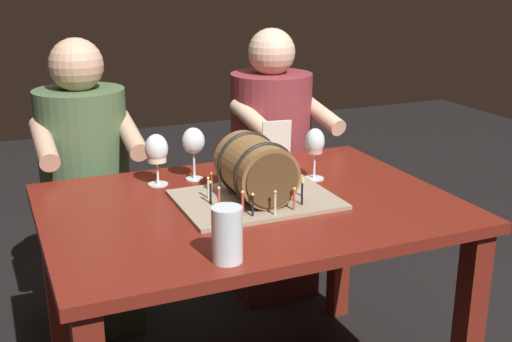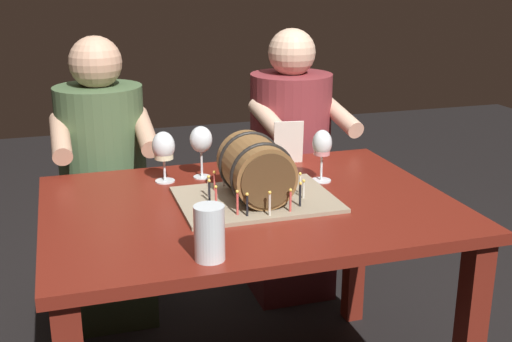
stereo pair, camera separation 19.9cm
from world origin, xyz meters
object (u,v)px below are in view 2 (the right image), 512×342
object	(u,v)px
dining_table	(249,234)
beer_pint	(209,234)
barrel_cake	(256,174)
person_seated_right	(290,175)
wine_glass_white	(164,148)
person_seated_left	(105,194)
menu_card	(288,142)
wine_glass_empty	(201,140)
wine_glass_rose	(322,146)

from	to	relation	value
dining_table	beer_pint	xyz separation A→B (m)	(-0.21, -0.37, 0.18)
barrel_cake	person_seated_right	size ratio (longest dim) A/B	0.41
wine_glass_white	person_seated_left	xyz separation A→B (m)	(-0.18, 0.43, -0.29)
dining_table	menu_card	distance (m)	0.48
dining_table	person_seated_right	size ratio (longest dim) A/B	1.06
wine_glass_white	wine_glass_empty	bearing A→B (deg)	3.14
barrel_cake	person_seated_right	bearing A→B (deg)	62.17
wine_glass_rose	wine_glass_empty	size ratio (longest dim) A/B	0.98
barrel_cake	person_seated_left	bearing A→B (deg)	120.50
menu_card	person_seated_left	size ratio (longest dim) A/B	0.14
wine_glass_rose	wine_glass_empty	bearing A→B (deg)	157.41
menu_card	person_seated_right	size ratio (longest dim) A/B	0.13
wine_glass_white	wine_glass_empty	xyz separation A→B (m)	(0.13, 0.01, 0.02)
wine_glass_rose	menu_card	world-z (taller)	wine_glass_rose
wine_glass_rose	person_seated_left	size ratio (longest dim) A/B	0.15
dining_table	wine_glass_rose	size ratio (longest dim) A/B	6.99
dining_table	wine_glass_empty	xyz separation A→B (m)	(-0.09, 0.28, 0.24)
barrel_cake	menu_card	bearing A→B (deg)	56.77
wine_glass_rose	menu_card	xyz separation A→B (m)	(-0.04, 0.23, -0.04)
barrel_cake	beer_pint	size ratio (longest dim) A/B	3.37
wine_glass_white	wine_glass_rose	distance (m)	0.53
wine_glass_rose	dining_table	bearing A→B (deg)	-157.01
wine_glass_rose	person_seated_left	world-z (taller)	person_seated_left
dining_table	wine_glass_white	distance (m)	0.42
menu_card	wine_glass_rose	bearing A→B (deg)	-72.98
barrel_cake	beer_pint	distance (m)	0.43
wine_glass_empty	beer_pint	bearing A→B (deg)	-100.81
person_seated_left	person_seated_right	xyz separation A→B (m)	(0.79, 0.00, 0.01)
barrel_cake	menu_card	size ratio (longest dim) A/B	3.01
wine_glass_empty	beer_pint	size ratio (longest dim) A/B	1.28
menu_card	person_seated_right	world-z (taller)	person_seated_right
person_seated_left	person_seated_right	world-z (taller)	person_seated_right
dining_table	menu_card	bearing A→B (deg)	54.22
beer_pint	person_seated_left	xyz separation A→B (m)	(-0.18, 1.08, -0.24)
wine_glass_rose	menu_card	distance (m)	0.24
wine_glass_white	person_seated_right	world-z (taller)	person_seated_right
wine_glass_white	person_seated_left	world-z (taller)	person_seated_left
wine_glass_white	beer_pint	size ratio (longest dim) A/B	1.23
dining_table	beer_pint	distance (m)	0.46
barrel_cake	wine_glass_empty	bearing A→B (deg)	110.84
wine_glass_white	menu_card	world-z (taller)	wine_glass_white
person_seated_left	dining_table	bearing A→B (deg)	-60.73
barrel_cake	wine_glass_white	xyz separation A→B (m)	(-0.24, 0.28, 0.03)
dining_table	barrel_cake	size ratio (longest dim) A/B	2.61
barrel_cake	menu_card	distance (m)	0.43
menu_card	person_seated_left	distance (m)	0.78
wine_glass_rose	beer_pint	world-z (taller)	wine_glass_rose
wine_glass_rose	beer_pint	xyz separation A→B (m)	(-0.51, -0.49, -0.06)
wine_glass_empty	person_seated_right	world-z (taller)	person_seated_right
beer_pint	menu_card	distance (m)	0.87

